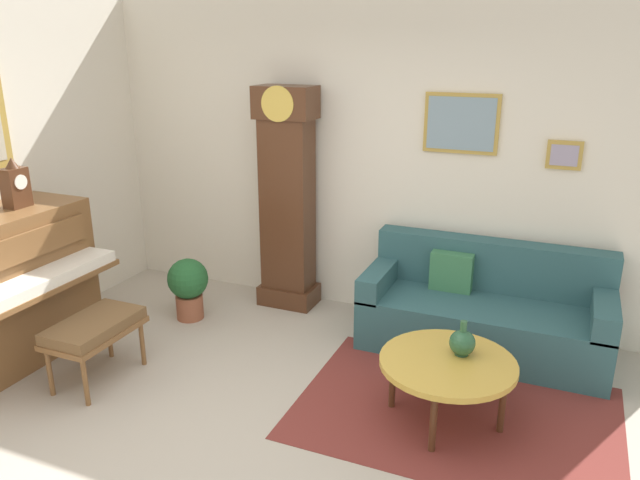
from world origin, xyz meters
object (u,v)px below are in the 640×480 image
piano_bench (95,329)px  potted_plant (188,285)px  couch (484,311)px  mantel_clock (15,185)px  grandfather_clock (287,205)px  green_jug (462,342)px  coffee_table (448,364)px  piano (0,291)px

piano_bench → potted_plant: size_ratio=1.25×
couch → mantel_clock: 3.76m
grandfather_clock → couch: 1.95m
grandfather_clock → mantel_clock: bearing=-133.8°
grandfather_clock → potted_plant: 1.14m
couch → green_jug: bearing=-90.3°
coffee_table → potted_plant: size_ratio=1.57×
couch → potted_plant: 2.55m
piano → coffee_table: size_ratio=1.64×
piano_bench → coffee_table: 2.50m
couch → green_jug: (-0.00, -1.01, 0.21)m
mantel_clock → potted_plant: size_ratio=0.68×
coffee_table → potted_plant: bearing=165.2°
piano_bench → potted_plant: potted_plant is taller
piano → couch: piano is taller
piano → mantel_clock: bearing=89.6°
coffee_table → mantel_clock: size_ratio=2.32×
piano → green_jug: bearing=11.5°
couch → mantel_clock: size_ratio=5.00×
piano → couch: 3.74m
green_jug → piano_bench: bearing=-166.5°
potted_plant → piano: bearing=-124.5°
coffee_table → grandfather_clock: bearing=143.7°
piano → green_jug: (3.33, 0.68, -0.07)m
couch → mantel_clock: mantel_clock is taller
piano_bench → couch: couch is taller
couch → piano: bearing=-153.2°
piano → potted_plant: 1.49m
mantel_clock → potted_plant: 1.61m
couch → coffee_table: 1.12m
grandfather_clock → potted_plant: (-0.68, -0.65, -0.64)m
mantel_clock → green_jug: 3.45m
piano → mantel_clock: (0.00, 0.28, 0.75)m
piano → coffee_table: bearing=9.8°
green_jug → couch: bearing=89.7°
green_jug → potted_plant: bearing=168.0°
grandfather_clock → couch: grandfather_clock is taller
mantel_clock → grandfather_clock: bearing=46.2°
grandfather_clock → green_jug: grandfather_clock is taller
couch → green_jug: 1.03m
coffee_table → couch: bearing=86.4°
mantel_clock → piano: bearing=-90.4°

